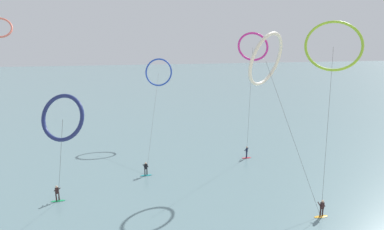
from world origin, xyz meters
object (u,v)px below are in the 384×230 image
object	(u,v)px
kite_navy	(62,118)
kite_lime	(334,46)
surfer_crimson	(247,153)
kite_cobalt	(159,72)
kite_magenta	(253,47)
surfer_emerald	(57,194)
surfer_teal	(146,170)
surfer_amber	(322,210)
kite_ivory	(266,60)

from	to	relation	value
kite_navy	kite_lime	xyz separation A→B (m)	(24.34, 3.33, 5.02)
surfer_crimson	kite_cobalt	size ratio (longest dim) A/B	0.10
kite_navy	kite_magenta	bearing A→B (deg)	59.29
surfer_emerald	kite_lime	distance (m)	30.97
surfer_crimson	kite_magenta	world-z (taller)	kite_magenta
kite_cobalt	kite_lime	world-z (taller)	kite_lime
surfer_teal	kite_navy	bearing A→B (deg)	35.98
surfer_amber	kite_magenta	xyz separation A→B (m)	(-1.68, 13.49, 14.38)
surfer_emerald	kite_navy	world-z (taller)	kite_navy
kite_magenta	kite_navy	size ratio (longest dim) A/B	1.39
surfer_amber	kite_ivory	world-z (taller)	kite_ivory
surfer_teal	kite_navy	distance (m)	16.56
kite_cobalt	kite_navy	bearing A→B (deg)	-86.48
kite_ivory	kite_lime	world-z (taller)	kite_lime
kite_cobalt	surfer_crimson	bearing A→B (deg)	-27.26
kite_magenta	kite_ivory	distance (m)	8.76
surfer_crimson	kite_lime	distance (m)	18.82
surfer_amber	kite_navy	distance (m)	23.80
surfer_teal	kite_magenta	bearing A→B (deg)	158.91
surfer_crimson	surfer_amber	xyz separation A→B (m)	(1.06, -15.45, 0.00)
surfer_teal	surfer_emerald	world-z (taller)	same
surfer_emerald	surfer_amber	size ratio (longest dim) A/B	1.00
kite_navy	kite_lime	bearing A→B (deg)	35.00
surfer_teal	surfer_amber	distance (m)	19.73
kite_navy	surfer_amber	bearing A→B (deg)	24.76
surfer_amber	kite_magenta	bearing A→B (deg)	-90.44
surfer_crimson	kite_cobalt	xyz separation A→B (m)	(-10.48, 12.99, 10.11)
surfer_emerald	kite_lime	bearing A→B (deg)	-43.47
kite_cobalt	kite_lime	bearing A→B (deg)	-35.82
surfer_teal	kite_ivory	bearing A→B (deg)	121.30
kite_ivory	surfer_teal	bearing A→B (deg)	-69.03
kite_magenta	kite_cobalt	world-z (taller)	kite_magenta
surfer_emerald	kite_cobalt	xyz separation A→B (m)	(12.81, 20.07, 10.11)
kite_navy	surfer_emerald	bearing A→B (deg)	136.57
surfer_emerald	kite_magenta	distance (m)	27.33
kite_lime	surfer_crimson	bearing A→B (deg)	136.96
surfer_emerald	kite_navy	bearing A→B (deg)	-105.43
surfer_teal	kite_lime	size ratio (longest dim) A/B	0.09
kite_navy	kite_lime	world-z (taller)	kite_lime
surfer_crimson	kite_navy	xyz separation A→B (m)	(-20.67, -14.52, 9.66)
surfer_amber	kite_cobalt	size ratio (longest dim) A/B	0.10
surfer_crimson	kite_navy	size ratio (longest dim) A/B	0.14
surfer_teal	kite_magenta	distance (m)	19.71
surfer_teal	kite_ivory	size ratio (longest dim) A/B	0.10
kite_ivory	kite_navy	world-z (taller)	kite_ivory
kite_navy	kite_lime	distance (m)	25.08
surfer_emerald	kite_navy	size ratio (longest dim) A/B	0.14
surfer_amber	kite_cobalt	world-z (taller)	kite_cobalt
surfer_amber	kite_navy	world-z (taller)	kite_navy
surfer_crimson	kite_cobalt	distance (m)	19.51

